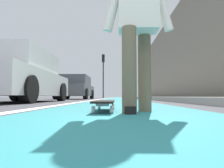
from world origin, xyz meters
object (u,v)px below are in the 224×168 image
parked_car_near (21,78)px  skater_person (138,20)px  skateboard (105,103)px  traffic_light (103,68)px  parked_car_mid (76,88)px

parked_car_near → skater_person: bearing=-140.1°
skateboard → traffic_light: size_ratio=0.18×
traffic_light → parked_car_mid: bearing=170.6°
parked_car_mid → traffic_light: (7.59, -1.25, 2.43)m
skateboard → parked_car_near: (3.48, 2.70, 0.62)m
parked_car_mid → traffic_light: bearing=-9.4°
skater_person → parked_car_near: (3.63, 3.04, -0.22)m
skater_person → parked_car_mid: bearing=15.5°
parked_car_near → traffic_light: bearing=-5.4°
parked_car_mid → parked_car_near: bearing=179.0°
skateboard → skater_person: 0.92m
parked_car_near → traffic_light: 14.78m
skateboard → traffic_light: traffic_light is taller
skateboard → parked_car_near: parked_car_near is taller
skater_person → traffic_light: size_ratio=0.36×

